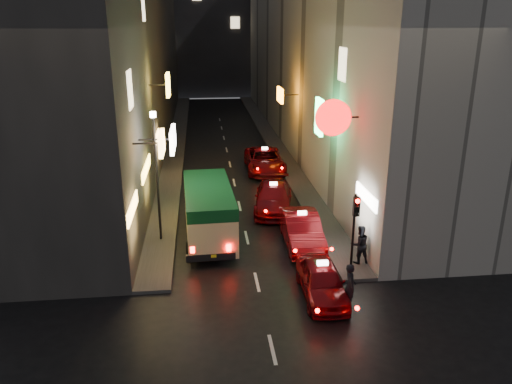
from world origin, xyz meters
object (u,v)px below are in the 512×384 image
object	(u,v)px
traffic_light	(355,218)
minibus	(209,207)
lamp_post	(156,169)
pedestrian_crossing	(350,283)
taxi_near	(322,278)

from	to	relation	value
traffic_light	minibus	bearing A→B (deg)	142.14
lamp_post	traffic_light	bearing A→B (deg)	-28.91
pedestrian_crossing	traffic_light	xyz separation A→B (m)	(0.77, 2.24, 1.67)
minibus	traffic_light	xyz separation A→B (m)	(5.84, -4.54, 0.98)
taxi_near	lamp_post	xyz separation A→B (m)	(-6.58, 5.89, 2.93)
pedestrian_crossing	lamp_post	world-z (taller)	lamp_post
pedestrian_crossing	traffic_light	distance (m)	2.90
minibus	taxi_near	distance (m)	7.32
minibus	lamp_post	world-z (taller)	lamp_post
taxi_near	minibus	bearing A→B (deg)	125.59
taxi_near	traffic_light	bearing A→B (deg)	40.00
taxi_near	pedestrian_crossing	size ratio (longest dim) A/B	2.48
pedestrian_crossing	traffic_light	bearing A→B (deg)	-15.72
taxi_near	traffic_light	distance (m)	2.84
minibus	traffic_light	bearing A→B (deg)	-37.86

